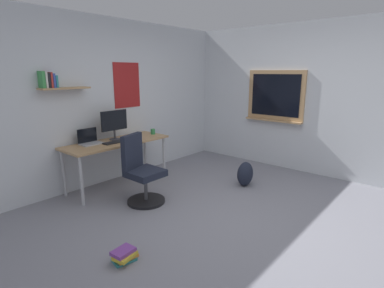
{
  "coord_description": "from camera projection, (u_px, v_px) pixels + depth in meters",
  "views": [
    {
      "loc": [
        -2.89,
        -1.78,
        1.77
      ],
      "look_at": [
        0.02,
        0.72,
        0.85
      ],
      "focal_mm": 28.21,
      "sensor_mm": 36.0,
      "label": 1
    }
  ],
  "objects": [
    {
      "name": "coffee_mug",
      "position": [
        153.0,
        132.0,
        5.17
      ],
      "size": [
        0.08,
        0.08,
        0.09
      ],
      "primitive_type": "cylinder",
      "color": "#338C4C",
      "rests_on": "desk"
    },
    {
      "name": "backpack",
      "position": [
        245.0,
        174.0,
        4.78
      ],
      "size": [
        0.32,
        0.22,
        0.39
      ],
      "primitive_type": "ellipsoid",
      "color": "#1E2333",
      "rests_on": "ground"
    },
    {
      "name": "wall_back",
      "position": [
        111.0,
        101.0,
        4.92
      ],
      "size": [
        5.0,
        0.3,
        2.6
      ],
      "color": "silver",
      "rests_on": "ground"
    },
    {
      "name": "keyboard",
      "position": [
        115.0,
        142.0,
        4.55
      ],
      "size": [
        0.37,
        0.13,
        0.02
      ],
      "primitive_type": "cube",
      "color": "black",
      "rests_on": "desk"
    },
    {
      "name": "office_chair",
      "position": [
        141.0,
        174.0,
        4.13
      ],
      "size": [
        0.52,
        0.54,
        0.95
      ],
      "color": "black",
      "rests_on": "ground"
    },
    {
      "name": "desk",
      "position": [
        117.0,
        145.0,
        4.68
      ],
      "size": [
        1.65,
        0.61,
        0.73
      ],
      "color": "tan",
      "rests_on": "ground"
    },
    {
      "name": "laptop",
      "position": [
        90.0,
        140.0,
        4.47
      ],
      "size": [
        0.31,
        0.21,
        0.23
      ],
      "color": "#ADAFB5",
      "rests_on": "desk"
    },
    {
      "name": "monitor_primary",
      "position": [
        114.0,
        123.0,
        4.69
      ],
      "size": [
        0.46,
        0.17,
        0.46
      ],
      "color": "#38383D",
      "rests_on": "desk"
    },
    {
      "name": "wall_right",
      "position": [
        315.0,
        100.0,
        5.19
      ],
      "size": [
        0.22,
        5.0,
        2.6
      ],
      "color": "silver",
      "rests_on": "ground"
    },
    {
      "name": "ground_plane",
      "position": [
        236.0,
        221.0,
        3.67
      ],
      "size": [
        5.2,
        5.2,
        0.0
      ],
      "primitive_type": "plane",
      "color": "gray",
      "rests_on": "ground"
    },
    {
      "name": "computer_mouse",
      "position": [
        130.0,
        139.0,
        4.75
      ],
      "size": [
        0.1,
        0.06,
        0.03
      ],
      "primitive_type": "ellipsoid",
      "color": "#262628",
      "rests_on": "desk"
    },
    {
      "name": "book_stack_on_floor",
      "position": [
        124.0,
        255.0,
        2.88
      ],
      "size": [
        0.25,
        0.22,
        0.12
      ],
      "color": "teal",
      "rests_on": "ground"
    }
  ]
}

